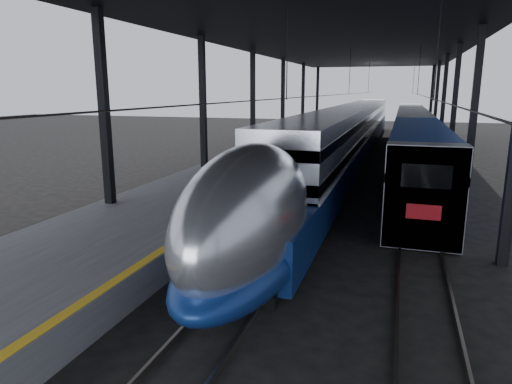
% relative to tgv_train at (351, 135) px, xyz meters
% --- Properties ---
extents(ground, '(160.00, 160.00, 0.00)m').
position_rel_tgv_train_xyz_m(ground, '(-2.00, -28.15, -2.09)').
color(ground, black).
rests_on(ground, ground).
extents(platform, '(6.00, 80.00, 1.00)m').
position_rel_tgv_train_xyz_m(platform, '(-5.50, -8.15, -1.59)').
color(platform, '#4C4C4F').
rests_on(platform, ground).
extents(yellow_strip, '(0.30, 80.00, 0.01)m').
position_rel_tgv_train_xyz_m(yellow_strip, '(-2.70, -8.15, -1.08)').
color(yellow_strip, gold).
rests_on(yellow_strip, platform).
extents(rails, '(6.52, 80.00, 0.16)m').
position_rel_tgv_train_xyz_m(rails, '(2.50, -8.15, -2.01)').
color(rails, slate).
rests_on(rails, ground).
extents(canopy, '(18.00, 75.00, 9.47)m').
position_rel_tgv_train_xyz_m(canopy, '(-0.10, -8.15, 7.03)').
color(canopy, black).
rests_on(canopy, ground).
extents(tgv_train, '(3.11, 65.20, 4.46)m').
position_rel_tgv_train_xyz_m(tgv_train, '(0.00, 0.00, 0.00)').
color(tgv_train, silver).
rests_on(tgv_train, ground).
extents(second_train, '(2.84, 56.05, 3.91)m').
position_rel_tgv_train_xyz_m(second_train, '(5.00, 4.53, -0.11)').
color(second_train, navy).
rests_on(second_train, ground).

